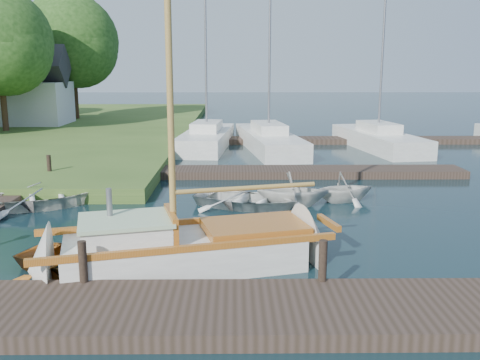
{
  "coord_description": "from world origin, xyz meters",
  "views": [
    {
      "loc": [
        -0.17,
        -14.49,
        4.26
      ],
      "look_at": [
        0.0,
        0.0,
        1.2
      ],
      "focal_mm": 40.0,
      "sensor_mm": 36.0,
      "label": 1
    }
  ],
  "objects_px": {
    "mooring_post_1": "(83,262)",
    "tree_7": "(72,40)",
    "tender_b": "(293,187)",
    "tender_c": "(246,197)",
    "sailboat": "(191,251)",
    "tender_a": "(40,194)",
    "mooring_post_2": "(323,261)",
    "mooring_post_5": "(49,166)",
    "tender_d": "(344,185)",
    "marina_boat_0": "(207,137)",
    "marina_boat_3": "(378,138)",
    "marina_boat_1": "(269,139)",
    "dinghy": "(95,257)",
    "house_c": "(28,93)"
  },
  "relations": [
    {
      "from": "mooring_post_1",
      "to": "tree_7",
      "type": "xyz_separation_m",
      "value": [
        -9.0,
        31.05,
        5.5
      ]
    },
    {
      "from": "tender_b",
      "to": "tender_c",
      "type": "height_order",
      "value": "tender_b"
    },
    {
      "from": "sailboat",
      "to": "tender_a",
      "type": "xyz_separation_m",
      "value": [
        -5.11,
        5.19,
        0.05
      ]
    },
    {
      "from": "mooring_post_2",
      "to": "tender_a",
      "type": "height_order",
      "value": "mooring_post_2"
    },
    {
      "from": "mooring_post_5",
      "to": "tender_d",
      "type": "height_order",
      "value": "mooring_post_5"
    },
    {
      "from": "tender_a",
      "to": "marina_boat_0",
      "type": "distance_m",
      "value": 13.32
    },
    {
      "from": "mooring_post_2",
      "to": "marina_boat_0",
      "type": "relative_size",
      "value": 0.08
    },
    {
      "from": "mooring_post_5",
      "to": "tender_b",
      "type": "distance_m",
      "value": 9.27
    },
    {
      "from": "tender_d",
      "to": "marina_boat_3",
      "type": "xyz_separation_m",
      "value": [
        4.16,
        11.51,
        0.04
      ]
    },
    {
      "from": "mooring_post_2",
      "to": "mooring_post_5",
      "type": "height_order",
      "value": "same"
    },
    {
      "from": "mooring_post_5",
      "to": "marina_boat_0",
      "type": "relative_size",
      "value": 0.08
    },
    {
      "from": "tender_b",
      "to": "tender_c",
      "type": "relative_size",
      "value": 0.68
    },
    {
      "from": "marina_boat_3",
      "to": "tree_7",
      "type": "bearing_deg",
      "value": 48.84
    },
    {
      "from": "mooring_post_2",
      "to": "marina_boat_1",
      "type": "bearing_deg",
      "value": 89.46
    },
    {
      "from": "tender_d",
      "to": "marina_boat_0",
      "type": "relative_size",
      "value": 0.2
    },
    {
      "from": "dinghy",
      "to": "mooring_post_2",
      "type": "bearing_deg",
      "value": -83.53
    },
    {
      "from": "marina_boat_1",
      "to": "house_c",
      "type": "distance_m",
      "value": 17.89
    },
    {
      "from": "tender_c",
      "to": "tree_7",
      "type": "xyz_separation_m",
      "value": [
        -12.2,
        24.45,
        5.86
      ]
    },
    {
      "from": "mooring_post_1",
      "to": "tender_b",
      "type": "relative_size",
      "value": 0.36
    },
    {
      "from": "marina_boat_1",
      "to": "mooring_post_1",
      "type": "bearing_deg",
      "value": 158.25
    },
    {
      "from": "marina_boat_3",
      "to": "tree_7",
      "type": "height_order",
      "value": "marina_boat_3"
    },
    {
      "from": "tender_c",
      "to": "house_c",
      "type": "distance_m",
      "value": 24.96
    },
    {
      "from": "mooring_post_1",
      "to": "tender_b",
      "type": "height_order",
      "value": "tender_b"
    },
    {
      "from": "tender_c",
      "to": "marina_boat_3",
      "type": "xyz_separation_m",
      "value": [
        7.33,
        12.17,
        0.24
      ]
    },
    {
      "from": "mooring_post_2",
      "to": "tender_c",
      "type": "relative_size",
      "value": 0.24
    },
    {
      "from": "mooring_post_2",
      "to": "marina_boat_3",
      "type": "xyz_separation_m",
      "value": [
        6.03,
        18.77,
        -0.12
      ]
    },
    {
      "from": "mooring_post_1",
      "to": "sailboat",
      "type": "bearing_deg",
      "value": 39.44
    },
    {
      "from": "mooring_post_5",
      "to": "tender_c",
      "type": "height_order",
      "value": "mooring_post_5"
    },
    {
      "from": "sailboat",
      "to": "tender_b",
      "type": "bearing_deg",
      "value": 47.28
    },
    {
      "from": "marina_boat_1",
      "to": "house_c",
      "type": "relative_size",
      "value": 1.82
    },
    {
      "from": "marina_boat_3",
      "to": "tree_7",
      "type": "xyz_separation_m",
      "value": [
        -19.53,
        12.28,
        5.63
      ]
    },
    {
      "from": "marina_boat_0",
      "to": "dinghy",
      "type": "bearing_deg",
      "value": -179.23
    },
    {
      "from": "marina_boat_1",
      "to": "tender_b",
      "type": "bearing_deg",
      "value": 172.37
    },
    {
      "from": "dinghy",
      "to": "tender_b",
      "type": "height_order",
      "value": "tender_b"
    },
    {
      "from": "mooring_post_5",
      "to": "tender_a",
      "type": "height_order",
      "value": "mooring_post_5"
    },
    {
      "from": "house_c",
      "to": "tender_d",
      "type": "bearing_deg",
      "value": -48.64
    },
    {
      "from": "dinghy",
      "to": "mooring_post_1",
      "type": "bearing_deg",
      "value": -154.39
    },
    {
      "from": "mooring_post_1",
      "to": "tender_b",
      "type": "bearing_deg",
      "value": 55.3
    },
    {
      "from": "tender_b",
      "to": "marina_boat_1",
      "type": "distance_m",
      "value": 11.86
    },
    {
      "from": "marina_boat_0",
      "to": "tree_7",
      "type": "relative_size",
      "value": 1.08
    },
    {
      "from": "mooring_post_1",
      "to": "house_c",
      "type": "height_order",
      "value": "house_c"
    },
    {
      "from": "sailboat",
      "to": "tree_7",
      "type": "relative_size",
      "value": 1.05
    },
    {
      "from": "tender_a",
      "to": "tender_b",
      "type": "xyz_separation_m",
      "value": [
        7.89,
        0.01,
        0.19
      ]
    },
    {
      "from": "mooring_post_5",
      "to": "tender_d",
      "type": "bearing_deg",
      "value": -14.79
    },
    {
      "from": "mooring_post_1",
      "to": "dinghy",
      "type": "height_order",
      "value": "mooring_post_1"
    },
    {
      "from": "mooring_post_1",
      "to": "sailboat",
      "type": "height_order",
      "value": "sailboat"
    },
    {
      "from": "tender_d",
      "to": "house_c",
      "type": "height_order",
      "value": "house_c"
    },
    {
      "from": "tree_7",
      "to": "tender_c",
      "type": "bearing_deg",
      "value": -63.48
    },
    {
      "from": "tender_a",
      "to": "dinghy",
      "type": "bearing_deg",
      "value": -172.66
    },
    {
      "from": "mooring_post_5",
      "to": "house_c",
      "type": "bearing_deg",
      "value": 112.38
    }
  ]
}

